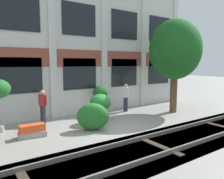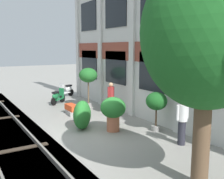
# 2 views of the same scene
# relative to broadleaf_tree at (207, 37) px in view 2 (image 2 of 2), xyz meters

# --- Properties ---
(ground_plane) EXTENTS (80.00, 80.00, 0.00)m
(ground_plane) POSITION_rel_broadleaf_tree_xyz_m (-4.70, -0.53, -3.51)
(ground_plane) COLOR gray
(apartment_facade) EXTENTS (15.69, 0.64, 8.54)m
(apartment_facade) POSITION_rel_broadleaf_tree_xyz_m (-4.70, 2.81, 0.74)
(apartment_facade) COLOR silver
(apartment_facade) RESTS_ON ground
(rail_tracks) EXTENTS (23.33, 2.80, 0.43)m
(rail_tracks) POSITION_rel_broadleaf_tree_xyz_m (-4.70, -3.24, -3.64)
(rail_tracks) COLOR #4C473F
(rail_tracks) RESTS_ON ground
(broadleaf_tree) EXTENTS (3.08, 2.93, 5.30)m
(broadleaf_tree) POSITION_rel_broadleaf_tree_xyz_m (0.00, 0.00, 0.00)
(broadleaf_tree) COLOR brown
(broadleaf_tree) RESTS_ON ground
(potted_plant_fluted_column) EXTENTS (1.00, 1.00, 1.37)m
(potted_plant_fluted_column) POSITION_rel_broadleaf_tree_xyz_m (-4.67, 0.50, -2.66)
(potted_plant_fluted_column) COLOR #B76647
(potted_plant_fluted_column) RESTS_ON ground
(potted_plant_square_trough) EXTENTS (1.09, 0.58, 0.49)m
(potted_plant_square_trough) POSITION_rel_broadleaf_tree_xyz_m (-7.97, 0.13, -3.27)
(potted_plant_square_trough) COLOR gray
(potted_plant_square_trough) RESTS_ON ground
(potted_plant_tall_urn) EXTENTS (0.84, 0.84, 1.57)m
(potted_plant_tall_urn) POSITION_rel_broadleaf_tree_xyz_m (-3.78, 1.94, -2.35)
(potted_plant_tall_urn) COLOR gray
(potted_plant_tall_urn) RESTS_ON ground
(potted_plant_terracotta_small) EXTENTS (1.00, 1.00, 2.19)m
(potted_plant_terracotta_small) POSITION_rel_broadleaf_tree_xyz_m (-8.91, 1.53, -1.77)
(potted_plant_terracotta_small) COLOR gray
(potted_plant_terracotta_small) RESTS_ON ground
(scooter_near_curb) EXTENTS (0.90, 1.16, 0.98)m
(scooter_near_curb) POSITION_rel_broadleaf_tree_xyz_m (-10.66, 0.38, -3.07)
(scooter_near_curb) COLOR black
(scooter_near_curb) RESTS_ON ground
(scooter_second_parked) EXTENTS (0.71, 1.31, 0.98)m
(scooter_second_parked) POSITION_rel_broadleaf_tree_xyz_m (-12.61, 1.73, -3.07)
(scooter_second_parked) COLOR black
(scooter_second_parked) RESTS_ON ground
(resident_by_doorway) EXTENTS (0.34, 0.49, 1.59)m
(resident_by_doorway) POSITION_rel_broadleaf_tree_xyz_m (-7.02, 1.83, -2.66)
(resident_by_doorway) COLOR #282833
(resident_by_doorway) RESTS_ON ground
(resident_watching_tracks) EXTENTS (0.34, 0.53, 1.62)m
(resident_watching_tracks) POSITION_rel_broadleaf_tree_xyz_m (-2.19, 1.70, -2.64)
(resident_watching_tracks) COLOR #282833
(resident_watching_tracks) RESTS_ON ground
(topiary_hedge) EXTENTS (1.52, 1.34, 1.15)m
(topiary_hedge) POSITION_rel_broadleaf_tree_xyz_m (-5.61, -0.41, -2.93)
(topiary_hedge) COLOR #236B28
(topiary_hedge) RESTS_ON ground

